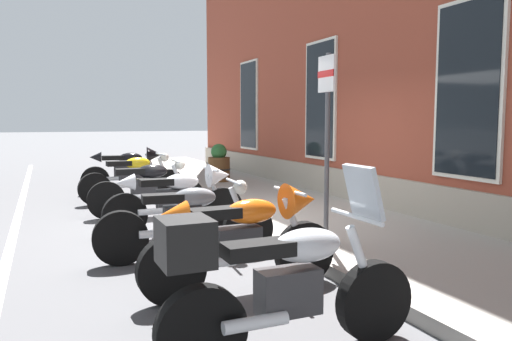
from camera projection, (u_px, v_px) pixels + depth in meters
The scene contains 12 objects.
ground_plane at pixel (234, 226), 7.91m from camera, with size 140.00×140.00×0.00m, color #4C4C4F.
sidewalk at pixel (310, 215), 8.44m from camera, with size 26.08×2.76×0.14m, color gray.
lane_stripe at pixel (10, 246), 6.66m from camera, with size 26.08×0.12×0.01m, color silver.
motorcycle_black_sport at pixel (130, 168), 11.37m from camera, with size 0.63×2.00×1.07m.
motorcycle_yellow_naked at pixel (134, 179), 10.17m from camera, with size 0.62×2.18×0.99m.
motorcycle_black_naked at pixel (148, 189), 8.68m from camera, with size 0.62×2.02×0.98m.
motorcycle_white_sport at pixel (181, 196), 7.41m from camera, with size 0.62×2.13×1.01m.
motorcycle_grey_naked at pixel (188, 220), 5.98m from camera, with size 0.62×2.19×0.94m.
motorcycle_orange_sport at pixel (249, 235), 4.82m from camera, with size 0.62×2.05×1.05m.
motorcycle_silver_touring at pixel (280, 282), 3.43m from camera, with size 0.62×1.98×1.35m.
parking_sign at pixel (327, 121), 6.12m from camera, with size 0.36×0.07×2.35m.
barrel_planter at pixel (219, 165), 12.59m from camera, with size 0.58×0.58×0.95m.
Camera 1 is at (7.29, -2.74, 1.67)m, focal length 34.96 mm.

